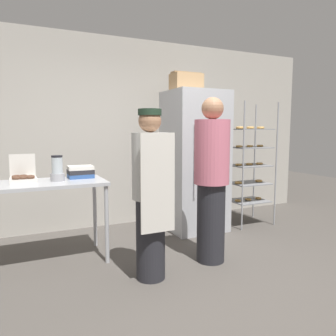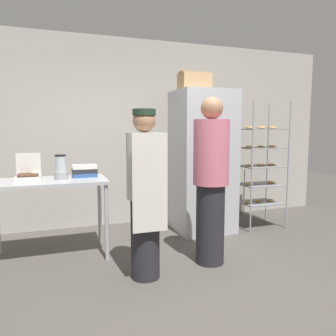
{
  "view_description": "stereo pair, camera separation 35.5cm",
  "coord_description": "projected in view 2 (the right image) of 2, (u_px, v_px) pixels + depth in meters",
  "views": [
    {
      "loc": [
        -1.55,
        -2.45,
        1.42
      ],
      "look_at": [
        -0.06,
        0.76,
        1.0
      ],
      "focal_mm": 35.0,
      "sensor_mm": 36.0,
      "label": 1
    },
    {
      "loc": [
        -1.22,
        -2.58,
        1.42
      ],
      "look_at": [
        -0.06,
        0.76,
        1.0
      ],
      "focal_mm": 35.0,
      "sensor_mm": 36.0,
      "label": 2
    }
  ],
  "objects": [
    {
      "name": "ground_plane",
      "position": [
        201.0,
        286.0,
        2.98
      ],
      "size": [
        14.0,
        14.0,
        0.0
      ],
      "primitive_type": "plane",
      "color": "#4C4742"
    },
    {
      "name": "back_wall",
      "position": [
        138.0,
        133.0,
        4.99
      ],
      "size": [
        6.4,
        0.12,
        2.74
      ],
      "primitive_type": "cube",
      "color": "#ADA89E",
      "rests_on": "ground_plane"
    },
    {
      "name": "refrigerator",
      "position": [
        203.0,
        162.0,
        4.57
      ],
      "size": [
        0.77,
        0.76,
        1.95
      ],
      "color": "#ADAFB5",
      "rests_on": "ground_plane"
    },
    {
      "name": "baking_rack",
      "position": [
        260.0,
        165.0,
        4.77
      ],
      "size": [
        0.62,
        0.5,
        1.81
      ],
      "color": "#93969B",
      "rests_on": "ground_plane"
    },
    {
      "name": "prep_counter",
      "position": [
        49.0,
        189.0,
        3.57
      ],
      "size": [
        1.22,
        0.65,
        0.87
      ],
      "color": "#ADAFB5",
      "rests_on": "ground_plane"
    },
    {
      "name": "donut_box",
      "position": [
        28.0,
        176.0,
        3.51
      ],
      "size": [
        0.26,
        0.25,
        0.29
      ],
      "color": "silver",
      "rests_on": "prep_counter"
    },
    {
      "name": "blender_pitcher",
      "position": [
        61.0,
        168.0,
        3.59
      ],
      "size": [
        0.15,
        0.15,
        0.27
      ],
      "color": "#99999E",
      "rests_on": "prep_counter"
    },
    {
      "name": "binder_stack",
      "position": [
        85.0,
        171.0,
        3.81
      ],
      "size": [
        0.28,
        0.23,
        0.14
      ],
      "color": "#2D5193",
      "rests_on": "prep_counter"
    },
    {
      "name": "cardboard_storage_box",
      "position": [
        194.0,
        82.0,
        4.52
      ],
      "size": [
        0.42,
        0.27,
        0.26
      ],
      "color": "tan",
      "rests_on": "refrigerator"
    },
    {
      "name": "person_baker",
      "position": [
        145.0,
        192.0,
        3.07
      ],
      "size": [
        0.34,
        0.36,
        1.61
      ],
      "color": "#232328",
      "rests_on": "ground_plane"
    },
    {
      "name": "person_customer",
      "position": [
        211.0,
        180.0,
        3.42
      ],
      "size": [
        0.37,
        0.37,
        1.75
      ],
      "color": "#232328",
      "rests_on": "ground_plane"
    }
  ]
}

